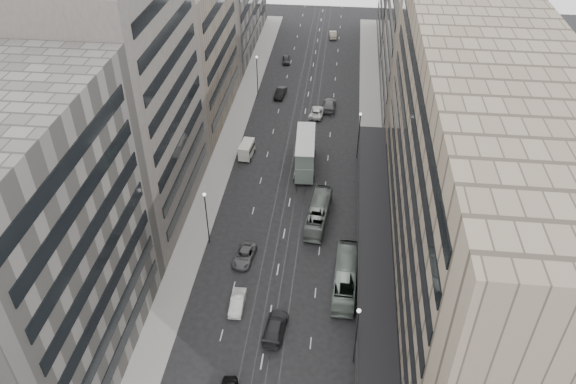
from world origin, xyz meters
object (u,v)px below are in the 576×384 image
at_px(bus_near, 345,277).
at_px(sedan_1, 237,302).
at_px(bus_far, 319,213).
at_px(panel_van, 247,149).
at_px(sedan_2, 244,256).
at_px(double_decker, 305,153).

xyz_separation_m(bus_near, sedan_1, (-12.43, -4.72, -0.82)).
height_order(bus_far, sedan_1, bus_far).
height_order(bus_far, panel_van, bus_far).
xyz_separation_m(panel_van, sedan_2, (3.74, -24.08, -0.73)).
relative_size(double_decker, sedan_2, 2.08).
distance_m(bus_far, double_decker, 13.27).
distance_m(double_decker, panel_van, 10.14).
bearing_deg(bus_far, sedan_1, 68.91).
bearing_deg(bus_near, bus_far, -69.68).
relative_size(bus_near, panel_van, 2.61).
relative_size(double_decker, sedan_1, 2.35).
distance_m(panel_van, sedan_1, 32.37).
distance_m(bus_near, double_decker, 25.98).
xyz_separation_m(double_decker, sedan_2, (-6.00, -21.69, -2.32)).
relative_size(bus_near, bus_far, 1.06).
relative_size(bus_far, double_decker, 1.01).
xyz_separation_m(bus_near, sedan_2, (-12.98, 3.28, -0.86)).
relative_size(bus_near, double_decker, 1.07).
height_order(panel_van, sedan_1, panel_van).
height_order(bus_near, sedan_1, bus_near).
bearing_deg(panel_van, bus_near, -52.96).
bearing_deg(double_decker, panel_van, 163.42).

